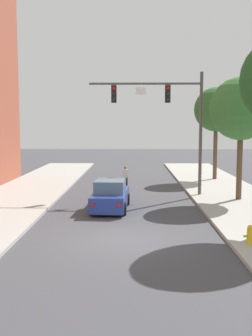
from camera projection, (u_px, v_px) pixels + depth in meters
name	position (u px, v px, depth m)	size (l,w,h in m)	color
ground_plane	(122.00, 239.00, 15.63)	(120.00, 120.00, 0.00)	#424247
traffic_signal_mast	(169.00, 110.00, 24.46)	(6.93, 0.38, 7.50)	#514C47
car_lead_blue	(110.00, 196.00, 21.08)	(2.01, 4.32, 1.60)	navy
pedestrian_crossing_road	(125.00, 177.00, 27.61)	(0.36, 0.22, 1.64)	#232847
fire_hydrant	(250.00, 235.00, 14.40)	(0.48, 0.24, 0.72)	gold
street_tree_second	(241.00, 109.00, 22.79)	(3.61, 3.61, 7.03)	brown
street_tree_third	(216.00, 110.00, 31.63)	(3.49, 3.49, 7.28)	brown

